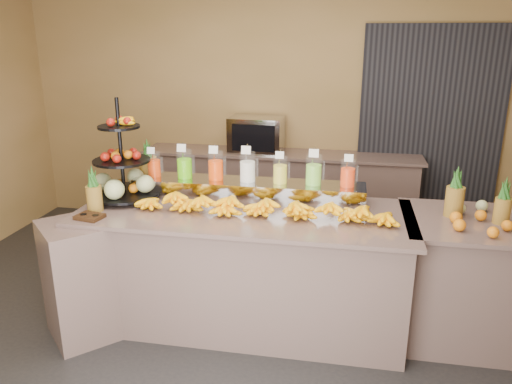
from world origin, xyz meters
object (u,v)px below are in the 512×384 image
(condiment_caddy, at_px, (90,217))
(right_fruit_pile, at_px, (477,214))
(pitcher_tray, at_px, (248,190))
(banana_heap, at_px, (264,204))
(fruit_stand, at_px, (127,174))
(oven_warmer, at_px, (257,134))

(condiment_caddy, bearing_deg, right_fruit_pile, 8.33)
(pitcher_tray, distance_m, right_fruit_pile, 1.70)
(banana_heap, xyz_separation_m, fruit_stand, (-1.13, 0.15, 0.13))
(pitcher_tray, xyz_separation_m, right_fruit_pile, (1.68, -0.25, -0.00))
(condiment_caddy, xyz_separation_m, oven_warmer, (0.80, 2.31, 0.18))
(banana_heap, relative_size, oven_warmer, 3.43)
(fruit_stand, xyz_separation_m, oven_warmer, (0.71, 1.84, -0.01))
(condiment_caddy, bearing_deg, pitcher_tray, 32.00)
(fruit_stand, bearing_deg, condiment_caddy, -100.62)
(pitcher_tray, height_order, right_fruit_pile, right_fruit_pile)
(fruit_stand, distance_m, right_fruit_pile, 2.63)
(pitcher_tray, bearing_deg, oven_warmer, 98.02)
(right_fruit_pile, bearing_deg, oven_warmer, 134.97)
(pitcher_tray, height_order, banana_heap, banana_heap)
(pitcher_tray, relative_size, fruit_stand, 2.29)
(fruit_stand, bearing_deg, pitcher_tray, 9.84)
(pitcher_tray, distance_m, condiment_caddy, 1.22)
(banana_heap, height_order, right_fruit_pile, right_fruit_pile)
(pitcher_tray, relative_size, oven_warmer, 3.16)
(banana_heap, distance_m, fruit_stand, 1.15)
(right_fruit_pile, bearing_deg, pitcher_tray, 171.64)
(oven_warmer, bearing_deg, fruit_stand, -109.17)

